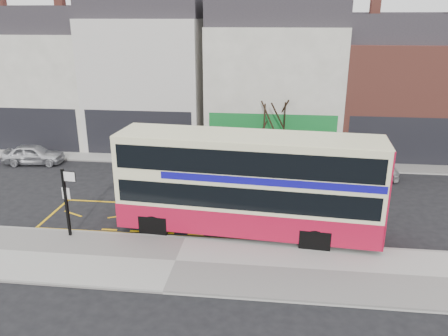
# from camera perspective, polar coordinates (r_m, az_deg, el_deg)

# --- Properties ---
(ground) EXTENTS (120.00, 120.00, 0.00)m
(ground) POSITION_cam_1_polar(r_m,az_deg,el_deg) (19.48, -4.84, -8.84)
(ground) COLOR black
(ground) RESTS_ON ground
(pavement) EXTENTS (40.00, 4.00, 0.15)m
(pavement) POSITION_cam_1_polar(r_m,az_deg,el_deg) (17.49, -6.34, -12.11)
(pavement) COLOR #A9A7A0
(pavement) RESTS_ON ground
(kerb) EXTENTS (40.00, 0.15, 0.15)m
(kerb) POSITION_cam_1_polar(r_m,az_deg,el_deg) (19.12, -5.06, -9.16)
(kerb) COLOR gray
(kerb) RESTS_ON ground
(far_pavement) EXTENTS (50.00, 3.00, 0.15)m
(far_pavement) POSITION_cam_1_polar(r_m,az_deg,el_deg) (29.49, -0.67, 1.28)
(far_pavement) COLOR #A9A7A0
(far_pavement) RESTS_ON ground
(road_markings) EXTENTS (14.00, 3.40, 0.01)m
(road_markings) POSITION_cam_1_polar(r_m,az_deg,el_deg) (20.88, -3.97, -6.79)
(road_markings) COLOR #EEAF0C
(road_markings) RESTS_ON ground
(terrace_far_left) EXTENTS (8.00, 8.01, 10.80)m
(terrace_far_left) POSITION_cam_1_polar(r_m,az_deg,el_deg) (36.38, -21.85, 11.02)
(terrace_far_left) COLOR silver
(terrace_far_left) RESTS_ON ground
(terrace_left) EXTENTS (8.00, 8.01, 11.80)m
(terrace_left) POSITION_cam_1_polar(r_m,az_deg,el_deg) (33.32, -9.45, 12.34)
(terrace_left) COLOR beige
(terrace_left) RESTS_ON ground
(terrace_green_shop) EXTENTS (9.00, 8.01, 11.30)m
(terrace_green_shop) POSITION_cam_1_polar(r_m,az_deg,el_deg) (32.08, 6.58, 11.77)
(terrace_green_shop) COLOR silver
(terrace_green_shop) RESTS_ON ground
(terrace_right) EXTENTS (9.00, 8.01, 10.30)m
(terrace_right) POSITION_cam_1_polar(r_m,az_deg,el_deg) (33.35, 22.43, 9.89)
(terrace_right) COLOR brown
(terrace_right) RESTS_ON ground
(double_decker_bus) EXTENTS (11.38, 3.46, 4.48)m
(double_decker_bus) POSITION_cam_1_polar(r_m,az_deg,el_deg) (18.78, 3.25, -1.99)
(double_decker_bus) COLOR beige
(double_decker_bus) RESTS_ON ground
(bus_stop_post) EXTENTS (0.75, 0.18, 3.04)m
(bus_stop_post) POSITION_cam_1_polar(r_m,az_deg,el_deg) (19.54, -19.83, -3.50)
(bus_stop_post) COLOR black
(bus_stop_post) RESTS_ON pavement
(car_silver) EXTENTS (3.95, 1.92, 1.30)m
(car_silver) POSITION_cam_1_polar(r_m,az_deg,el_deg) (31.01, -23.61, 1.65)
(car_silver) COLOR silver
(car_silver) RESTS_ON ground
(car_grey) EXTENTS (4.63, 2.30, 1.46)m
(car_grey) POSITION_cam_1_polar(r_m,az_deg,el_deg) (27.34, -1.93, 1.26)
(car_grey) COLOR #3C4044
(car_grey) RESTS_ON ground
(car_white) EXTENTS (4.68, 2.06, 1.34)m
(car_white) POSITION_cam_1_polar(r_m,az_deg,el_deg) (27.05, 17.24, 0.05)
(car_white) COLOR beige
(car_white) RESTS_ON ground
(street_tree_right) EXTENTS (2.47, 2.47, 5.33)m
(street_tree_right) POSITION_cam_1_polar(r_m,az_deg,el_deg) (27.96, 6.66, 7.70)
(street_tree_right) COLOR black
(street_tree_right) RESTS_ON ground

